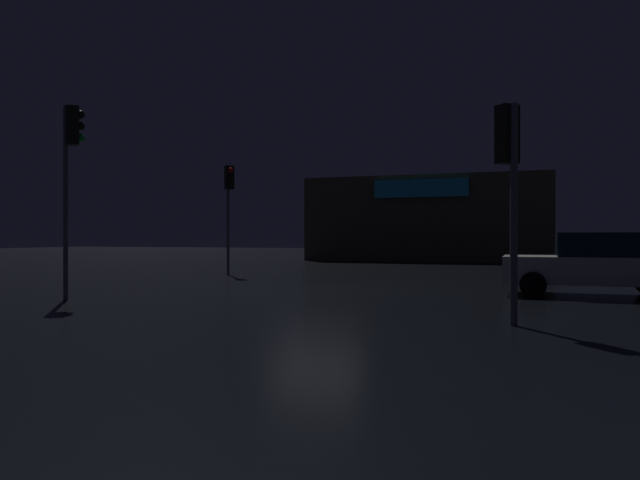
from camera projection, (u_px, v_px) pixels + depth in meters
ground_plane at (316, 290)px, 16.71m from camera, size 120.00×120.00×0.00m
store_building at (434, 220)px, 39.84m from camera, size 14.47×9.35×5.07m
traffic_signal_main at (508, 161)px, 10.12m from camera, size 0.42×0.42×3.61m
traffic_signal_opposite at (72, 152)px, 14.16m from camera, size 0.42×0.42×4.44m
traffic_signal_cross_left at (229, 192)px, 23.36m from camera, size 0.42×0.42×4.14m
car_near at (593, 264)px, 15.01m from camera, size 4.16×2.09×1.55m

